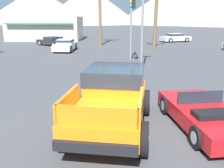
% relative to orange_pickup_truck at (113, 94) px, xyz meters
% --- Properties ---
extents(ground_plane, '(320.00, 320.00, 0.00)m').
position_rel_orange_pickup_truck_xyz_m(ground_plane, '(0.24, -0.37, -1.05)').
color(ground_plane, '#424244').
extents(orange_pickup_truck, '(2.81, 5.22, 1.83)m').
position_rel_orange_pickup_truck_xyz_m(orange_pickup_truck, '(0.00, 0.00, 0.00)').
color(orange_pickup_truck, orange).
rests_on(orange_pickup_truck, ground_plane).
extents(red_convertible_car, '(2.48, 4.49, 1.08)m').
position_rel_orange_pickup_truck_xyz_m(red_convertible_car, '(2.99, -0.12, -0.63)').
color(red_convertible_car, '#B21419').
rests_on(red_convertible_car, ground_plane).
extents(parked_car_white, '(1.95, 4.34, 1.20)m').
position_rel_orange_pickup_truck_xyz_m(parked_car_white, '(-5.31, 18.90, -0.44)').
color(parked_car_white, white).
rests_on(parked_car_white, ground_plane).
extents(parked_car_dark, '(4.55, 4.17, 1.09)m').
position_rel_orange_pickup_truck_xyz_m(parked_car_dark, '(-7.89, 24.09, -0.49)').
color(parked_car_dark, '#232328').
rests_on(parked_car_dark, ground_plane).
extents(parked_car_silver, '(4.55, 3.15, 1.16)m').
position_rel_orange_pickup_truck_xyz_m(parked_car_silver, '(8.10, 29.26, -0.46)').
color(parked_car_silver, '#B7BABF').
rests_on(parked_car_silver, ground_plane).
extents(traffic_light_crosswalk, '(0.38, 3.50, 5.18)m').
position_rel_orange_pickup_truck_xyz_m(traffic_light_crosswalk, '(1.15, 12.04, 2.57)').
color(traffic_light_crosswalk, slate).
rests_on(traffic_light_crosswalk, ground_plane).
extents(storefront_building, '(10.48, 7.24, 3.45)m').
position_rel_orange_pickup_truck_xyz_m(storefront_building, '(-10.88, 32.35, 0.68)').
color(storefront_building, beige).
rests_on(storefront_building, ground_plane).
extents(distant_mountain_range, '(149.48, 79.76, 21.54)m').
position_rel_orange_pickup_truck_xyz_m(distant_mountain_range, '(11.81, 118.26, 7.78)').
color(distant_mountain_range, gray).
rests_on(distant_mountain_range, ground_plane).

